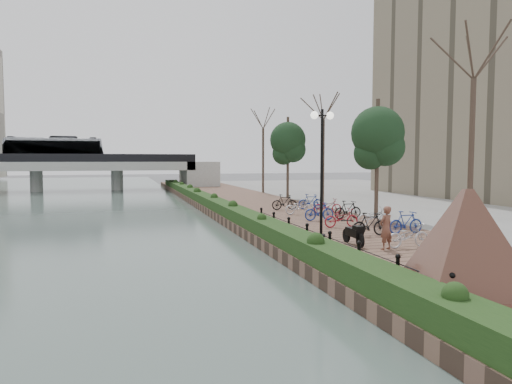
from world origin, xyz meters
name	(u,v)px	position (x,y,z in m)	size (l,w,h in m)	color
ground	(303,278)	(0.00, 0.00, 0.00)	(220.00, 220.00, 0.00)	#59595B
promenade	(261,209)	(4.00, 17.50, 0.25)	(8.00, 75.00, 0.50)	brown
inland_pavement	(452,203)	(20.00, 17.50, 0.25)	(24.00, 75.00, 0.50)	gray
hedge	(207,200)	(0.60, 20.00, 0.80)	(1.10, 56.00, 0.60)	#193212
chain_fence	(318,239)	(1.40, 2.00, 0.85)	(0.10, 14.10, 0.70)	black
granite_monument	(466,242)	(2.35, -4.31, 1.78)	(4.64, 4.64, 2.52)	#49291F
lamppost	(322,146)	(2.59, 4.32, 4.27)	(1.02, 0.32, 5.28)	black
motorcycle	(353,233)	(2.96, 2.25, 0.94)	(0.44, 1.42, 0.89)	black
pedestrian	(386,228)	(3.62, 1.09, 1.28)	(0.57, 0.37, 1.56)	brown
bicycle_parking	(346,214)	(5.50, 7.70, 0.97)	(2.40, 14.69, 1.00)	silver
street_trees	(345,160)	(8.00, 12.68, 3.69)	(3.20, 37.12, 6.80)	#35281F
bridge	(40,163)	(-14.56, 45.00, 3.37)	(36.00, 10.77, 6.50)	#9C9C97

